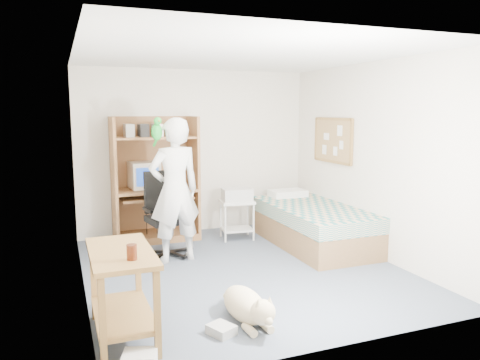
{
  "coord_description": "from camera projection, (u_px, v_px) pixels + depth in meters",
  "views": [
    {
      "loc": [
        -1.98,
        -5.0,
        1.88
      ],
      "look_at": [
        0.05,
        0.22,
        1.05
      ],
      "focal_mm": 35.0,
      "sensor_mm": 36.0,
      "label": 1
    }
  ],
  "objects": [
    {
      "name": "dog",
      "position": [
        247.0,
        306.0,
        4.18
      ],
      "size": [
        0.35,
        0.95,
        0.35
      ],
      "rotation": [
        0.0,
        0.0,
        0.07
      ],
      "color": "beige",
      "rests_on": "floor"
    },
    {
      "name": "printer_cart",
      "position": [
        237.0,
        213.0,
        6.89
      ],
      "size": [
        0.52,
        0.44,
        0.58
      ],
      "rotation": [
        0.0,
        0.0,
        -0.12
      ],
      "color": "silver",
      "rests_on": "floor"
    },
    {
      "name": "parrot",
      "position": [
        157.0,
        130.0,
        5.64
      ],
      "size": [
        0.13,
        0.23,
        0.36
      ],
      "rotation": [
        0.0,
        0.0,
        0.16
      ],
      "color": "#159224",
      "rests_on": "person"
    },
    {
      "name": "person",
      "position": [
        175.0,
        190.0,
        5.8
      ],
      "size": [
        0.72,
        0.53,
        1.8
      ],
      "primitive_type": "imported",
      "rotation": [
        0.0,
        0.0,
        3.3
      ],
      "color": "silver",
      "rests_on": "floor"
    },
    {
      "name": "computer_hutch",
      "position": [
        155.0,
        184.0,
        6.82
      ],
      "size": [
        1.2,
        0.63,
        1.8
      ],
      "color": "brown",
      "rests_on": "floor"
    },
    {
      "name": "floor_box_a",
      "position": [
        140.0,
        359.0,
        3.48
      ],
      "size": [
        0.3,
        0.27,
        0.1
      ],
      "primitive_type": "cube",
      "rotation": [
        0.0,
        0.0,
        -0.31
      ],
      "color": "white",
      "rests_on": "floor"
    },
    {
      "name": "side_desk",
      "position": [
        122.0,
        280.0,
        3.86
      ],
      "size": [
        0.5,
        1.0,
        0.75
      ],
      "color": "brown",
      "rests_on": "floor"
    },
    {
      "name": "crt_monitor",
      "position": [
        144.0,
        175.0,
        6.76
      ],
      "size": [
        0.43,
        0.45,
        0.38
      ],
      "rotation": [
        0.0,
        0.0,
        0.08
      ],
      "color": "beige",
      "rests_on": "computer_hutch"
    },
    {
      "name": "drink_glass",
      "position": [
        132.0,
        252.0,
        3.58
      ],
      "size": [
        0.08,
        0.08,
        0.12
      ],
      "primitive_type": "cylinder",
      "color": "#42190A",
      "rests_on": "side_desk"
    },
    {
      "name": "wall_left",
      "position": [
        79.0,
        173.0,
        4.76
      ],
      "size": [
        0.02,
        4.0,
        2.5
      ],
      "primitive_type": "cube",
      "color": "silver",
      "rests_on": "floor"
    },
    {
      "name": "floor_box_b",
      "position": [
        221.0,
        330.0,
        3.97
      ],
      "size": [
        0.26,
        0.28,
        0.08
      ],
      "primitive_type": "cube",
      "rotation": [
        0.0,
        0.0,
        0.43
      ],
      "color": "#A8A7A3",
      "rests_on": "floor"
    },
    {
      "name": "floor",
      "position": [
        243.0,
        269.0,
        5.59
      ],
      "size": [
        4.0,
        4.0,
        0.0
      ],
      "primitive_type": "plane",
      "color": "#485462",
      "rests_on": "ground"
    },
    {
      "name": "printer",
      "position": [
        237.0,
        194.0,
        6.85
      ],
      "size": [
        0.46,
        0.37,
        0.18
      ],
      "primitive_type": "cube",
      "rotation": [
        0.0,
        0.0,
        -0.12
      ],
      "color": "#B2B2AD",
      "rests_on": "printer_cart"
    },
    {
      "name": "pencil_cup",
      "position": [
        181.0,
        183.0,
        6.88
      ],
      "size": [
        0.08,
        0.08,
        0.12
      ],
      "primitive_type": "cylinder",
      "color": "gold",
      "rests_on": "computer_hutch"
    },
    {
      "name": "corkboard",
      "position": [
        333.0,
        140.0,
        6.84
      ],
      "size": [
        0.04,
        0.94,
        0.66
      ],
      "color": "olive",
      "rests_on": "wall_right"
    },
    {
      "name": "wall_right",
      "position": [
        372.0,
        160.0,
        6.05
      ],
      "size": [
        0.02,
        4.0,
        2.5
      ],
      "primitive_type": "cube",
      "color": "silver",
      "rests_on": "floor"
    },
    {
      "name": "wall_back",
      "position": [
        196.0,
        152.0,
        7.25
      ],
      "size": [
        3.6,
        0.02,
        2.5
      ],
      "primitive_type": "cube",
      "color": "silver",
      "rests_on": "floor"
    },
    {
      "name": "ceiling",
      "position": [
        243.0,
        55.0,
        5.22
      ],
      "size": [
        3.6,
        4.0,
        0.02
      ],
      "primitive_type": "cube",
      "color": "white",
      "rests_on": "wall_back"
    },
    {
      "name": "bed",
      "position": [
        313.0,
        225.0,
        6.58
      ],
      "size": [
        1.02,
        2.02,
        0.66
      ],
      "color": "brown",
      "rests_on": "floor"
    },
    {
      "name": "keyboard",
      "position": [
        161.0,
        196.0,
        6.72
      ],
      "size": [
        0.47,
        0.23,
        0.03
      ],
      "primitive_type": "cube",
      "rotation": [
        0.0,
        0.0,
        0.17
      ],
      "color": "beige",
      "rests_on": "computer_hutch"
    },
    {
      "name": "office_chair",
      "position": [
        166.0,
        225.0,
        6.14
      ],
      "size": [
        0.61,
        0.61,
        1.08
      ],
      "rotation": [
        0.0,
        0.0,
        0.16
      ],
      "color": "black",
      "rests_on": "floor"
    }
  ]
}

